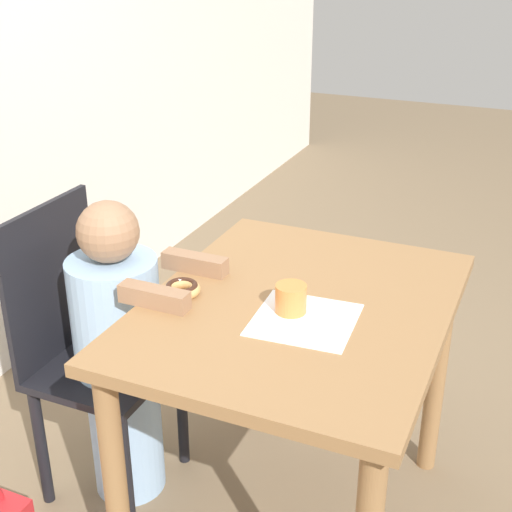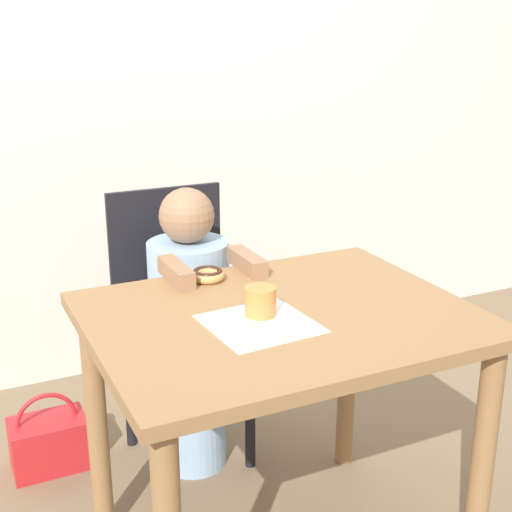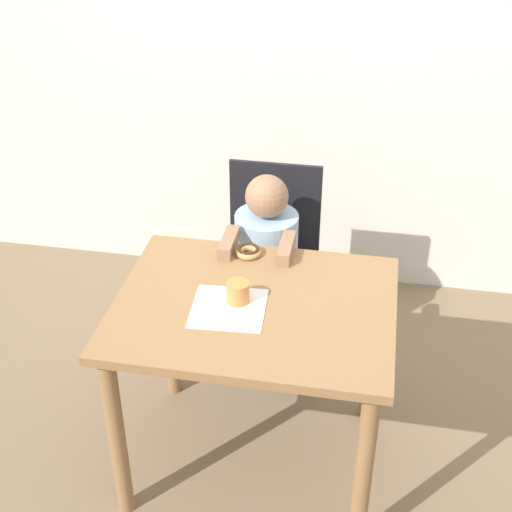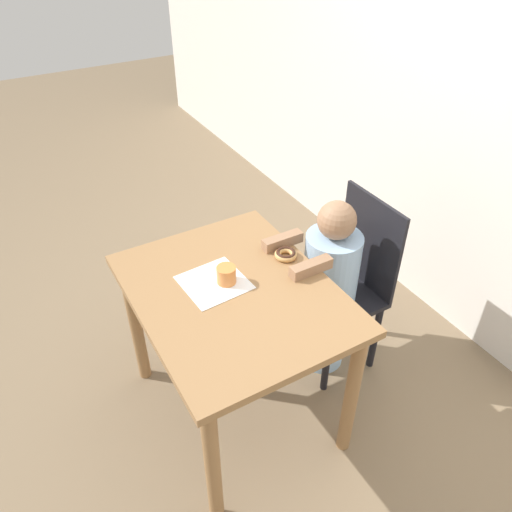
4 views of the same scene
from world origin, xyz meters
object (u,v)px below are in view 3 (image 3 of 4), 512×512
chair (270,268)px  donut (248,251)px  handbag (179,316)px  cup (238,292)px  child_figure (266,281)px

chair → donut: chair is taller
handbag → cup: bearing=-58.0°
handbag → cup: 1.11m
child_figure → cup: bearing=-90.7°
child_figure → donut: (-0.03, -0.24, 0.29)m
chair → child_figure: 0.12m
cup → handbag: bearing=122.0°
chair → cup: bearing=-90.5°
chair → cup: size_ratio=11.69×
donut → cup: cup is taller
donut → handbag: size_ratio=0.35×
chair → child_figure: (-0.00, -0.12, 0.01)m
donut → handbag: donut is taller
donut → cup: bearing=-85.7°
handbag → cup: cup is taller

